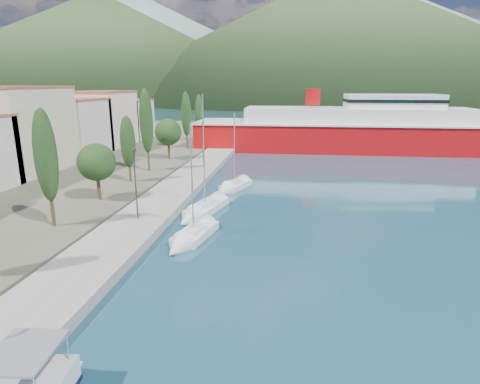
# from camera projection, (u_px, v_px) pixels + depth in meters

# --- Properties ---
(ground) EXTENTS (1400.00, 1400.00, 0.00)m
(ground) POSITION_uv_depth(u_px,v_px,m) (283.00, 121.00, 135.70)
(ground) COLOR navy
(quay) EXTENTS (5.00, 88.00, 0.80)m
(quay) POSITION_uv_depth(u_px,v_px,m) (178.00, 188.00, 46.86)
(quay) COLOR gray
(quay) RESTS_ON ground
(hills_far) EXTENTS (1480.00, 900.00, 180.00)m
(hills_far) POSITION_uv_depth(u_px,v_px,m) (393.00, 37.00, 574.43)
(hills_far) COLOR gray
(hills_far) RESTS_ON ground
(hills_near) EXTENTS (1010.00, 520.00, 115.00)m
(hills_near) POSITION_uv_depth(u_px,v_px,m) (406.00, 41.00, 351.55)
(hills_near) COLOR #304A25
(hills_near) RESTS_ON ground
(town_buildings) EXTENTS (9.20, 69.20, 11.30)m
(town_buildings) POSITION_uv_depth(u_px,v_px,m) (46.00, 131.00, 58.97)
(town_buildings) COLOR beige
(town_buildings) RESTS_ON land_strip
(tree_row) EXTENTS (4.15, 63.88, 11.04)m
(tree_row) POSITION_uv_depth(u_px,v_px,m) (143.00, 135.00, 52.47)
(tree_row) COLOR #47301E
(tree_row) RESTS_ON land_strip
(lamp_posts) EXTENTS (0.15, 47.05, 6.06)m
(lamp_posts) POSITION_uv_depth(u_px,v_px,m) (142.00, 178.00, 35.76)
(lamp_posts) COLOR #2D2D33
(lamp_posts) RESTS_ON quay
(sailboat_near) EXTENTS (3.43, 7.35, 10.17)m
(sailboat_near) POSITION_uv_depth(u_px,v_px,m) (186.00, 241.00, 31.44)
(sailboat_near) COLOR silver
(sailboat_near) RESTS_ON ground
(sailboat_mid) EXTENTS (4.14, 8.79, 12.23)m
(sailboat_mid) POSITION_uv_depth(u_px,v_px,m) (197.00, 213.00, 38.12)
(sailboat_mid) COLOR silver
(sailboat_mid) RESTS_ON ground
(sailboat_far) EXTENTS (4.19, 7.04, 9.87)m
(sailboat_far) POSITION_uv_depth(u_px,v_px,m) (229.00, 189.00, 47.27)
(sailboat_far) COLOR silver
(sailboat_far) RESTS_ON ground
(ferry) EXTENTS (60.54, 13.69, 11.99)m
(ferry) POSITION_uv_depth(u_px,v_px,m) (357.00, 131.00, 75.54)
(ferry) COLOR #AE0A0E
(ferry) RESTS_ON ground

